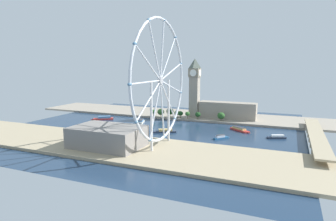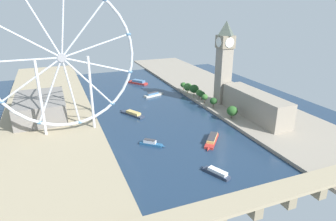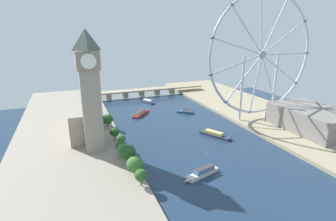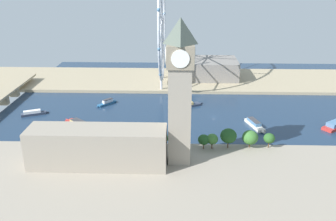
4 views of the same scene
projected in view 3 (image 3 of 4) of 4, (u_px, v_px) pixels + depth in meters
The scene contains 14 objects.
ground_plane at pixel (207, 151), 211.30m from camera, with size 379.19×379.19×0.00m, color #1E334C.
riverbank_left at pixel (69, 174), 174.97m from camera, with size 90.00×520.00×3.00m, color gray.
riverbank_right at pixel (305, 132), 246.75m from camera, with size 90.00×520.00×3.00m, color tan.
clock_tower at pixel (90, 90), 194.10m from camera, with size 17.24×17.24×91.79m.
parliament_block at pixel (81, 116), 247.89m from camera, with size 22.00×86.69×25.10m, color gray.
tree_row_embankment at pixel (122, 144), 198.70m from camera, with size 14.19×118.96×14.40m.
ferris_wheel at pixel (262, 55), 263.92m from camera, with size 124.09×3.20×128.10m.
riverside_hall at pixel (312, 119), 245.90m from camera, with size 47.04×70.58×20.45m, color gray.
river_bridge at pixel (141, 91), 385.91m from camera, with size 191.19×16.29×9.91m.
tour_boat_0 at pixel (141, 113), 301.25m from camera, with size 26.25×29.92×4.87m.
tour_boat_1 at pixel (186, 111), 307.04m from camera, with size 19.17×17.13×5.26m.
tour_boat_2 at pixel (202, 172), 175.35m from camera, with size 29.50×12.98×5.33m.
tour_boat_3 at pixel (215, 134), 239.98m from camera, with size 20.41×33.16×4.55m.
tour_boat_4 at pixel (148, 101), 350.49m from camera, with size 13.15×23.76×4.40m.
Camera 3 is at (-98.40, -168.21, 93.44)m, focal length 28.05 mm.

